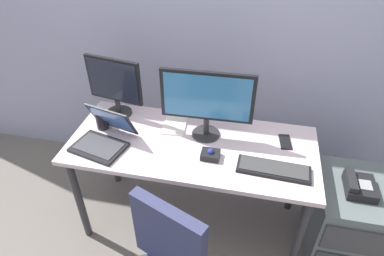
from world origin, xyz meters
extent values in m
plane|color=#67605A|center=(0.00, 0.00, 0.00)|extent=(8.00, 8.00, 0.00)
cube|color=#9799BA|center=(0.00, 0.69, 1.40)|extent=(6.00, 0.10, 2.80)
cube|color=silver|center=(0.00, 0.00, 0.74)|extent=(1.54, 0.67, 0.03)
cylinder|color=#2D2D33|center=(-0.71, -0.28, 0.36)|extent=(0.05, 0.05, 0.72)
cylinder|color=#2D2D33|center=(0.71, -0.28, 0.36)|extent=(0.05, 0.05, 0.72)
cylinder|color=#2D2D33|center=(-0.71, 0.28, 0.36)|extent=(0.05, 0.05, 0.72)
cylinder|color=#2D2D33|center=(0.71, 0.28, 0.36)|extent=(0.05, 0.05, 0.72)
cube|color=#555F60|center=(1.02, -0.01, 0.30)|extent=(0.42, 0.52, 0.59)
cube|color=#38383D|center=(1.02, -0.28, 0.43)|extent=(0.38, 0.01, 0.20)
cube|color=black|center=(1.02, -0.03, 0.62)|extent=(0.17, 0.20, 0.06)
cube|color=black|center=(0.96, -0.03, 0.67)|extent=(0.05, 0.18, 0.04)
cube|color=gray|center=(1.04, -0.04, 0.65)|extent=(0.07, 0.08, 0.01)
cube|color=#2E3151|center=(0.03, -0.66, 0.71)|extent=(0.39, 0.21, 0.42)
cylinder|color=#262628|center=(0.07, 0.11, 0.76)|extent=(0.18, 0.18, 0.01)
cylinder|color=#262628|center=(0.07, 0.11, 0.82)|extent=(0.04, 0.04, 0.12)
cube|color=black|center=(0.07, 0.11, 1.04)|extent=(0.57, 0.04, 0.32)
cube|color=teal|center=(0.07, 0.09, 1.04)|extent=(0.52, 0.02, 0.29)
cylinder|color=#262628|center=(-0.57, 0.21, 0.76)|extent=(0.18, 0.18, 0.01)
cylinder|color=#262628|center=(-0.57, 0.21, 0.81)|extent=(0.04, 0.04, 0.10)
cube|color=black|center=(-0.57, 0.21, 1.02)|extent=(0.39, 0.09, 0.31)
cube|color=#1E2333|center=(-0.57, 0.20, 1.02)|extent=(0.36, 0.07, 0.27)
cube|color=black|center=(0.50, -0.14, 0.76)|extent=(0.42, 0.16, 0.02)
cube|color=#353535|center=(0.50, -0.14, 0.78)|extent=(0.39, 0.13, 0.01)
cube|color=black|center=(-0.55, -0.17, 0.76)|extent=(0.35, 0.29, 0.02)
cube|color=#38383D|center=(-0.55, -0.17, 0.77)|extent=(0.30, 0.22, 0.00)
cube|color=black|center=(-0.51, -0.02, 0.87)|extent=(0.33, 0.17, 0.20)
cube|color=#335999|center=(-0.51, -0.02, 0.87)|extent=(0.29, 0.15, 0.18)
cube|color=black|center=(0.13, -0.10, 0.77)|extent=(0.11, 0.09, 0.04)
sphere|color=navy|center=(0.13, -0.10, 0.80)|extent=(0.04, 0.04, 0.04)
cylinder|color=black|center=(-0.61, 0.04, 0.81)|extent=(0.08, 0.08, 0.11)
torus|color=black|center=(-0.57, 0.04, 0.81)|extent=(0.01, 0.07, 0.07)
cube|color=white|center=(-0.15, 0.15, 0.76)|extent=(0.16, 0.22, 0.01)
cube|color=black|center=(0.57, 0.13, 0.76)|extent=(0.09, 0.15, 0.01)
camera|label=1|loc=(0.34, -1.57, 2.08)|focal=31.29mm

